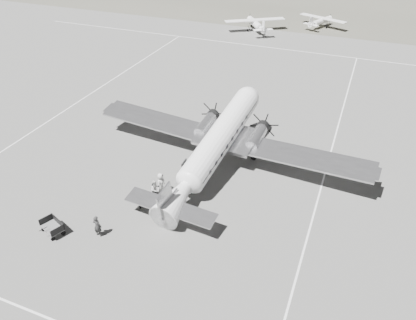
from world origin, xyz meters
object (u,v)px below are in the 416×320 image
(baggage_cart_near, at_px, (149,200))
(baggage_cart_far, at_px, (52,227))
(passenger, at_px, (161,183))
(light_plane_right, at_px, (321,22))
(ramp_agent, at_px, (155,189))
(ground_crew, at_px, (97,226))
(dc3_airliner, at_px, (216,145))
(light_plane_left, at_px, (256,25))

(baggage_cart_near, relative_size, baggage_cart_far, 0.92)
(baggage_cart_far, bearing_deg, passenger, 76.76)
(light_plane_right, bearing_deg, ramp_agent, -71.67)
(ground_crew, height_order, ramp_agent, ground_crew)
(dc3_airliner, distance_m, baggage_cart_far, 15.00)
(baggage_cart_far, height_order, ground_crew, ground_crew)
(ramp_agent, bearing_deg, baggage_cart_far, 164.99)
(baggage_cart_far, relative_size, passenger, 0.99)
(passenger, bearing_deg, light_plane_right, -5.15)
(baggage_cart_near, bearing_deg, baggage_cart_far, -156.93)
(baggage_cart_far, distance_m, passenger, 9.04)
(light_plane_right, relative_size, ground_crew, 5.15)
(light_plane_left, bearing_deg, ramp_agent, -117.08)
(baggage_cart_far, bearing_deg, dc3_airliner, 78.13)
(baggage_cart_near, height_order, ground_crew, ground_crew)
(passenger, bearing_deg, dc3_airliner, -32.08)
(light_plane_left, bearing_deg, passenger, -116.88)
(light_plane_right, distance_m, ground_crew, 62.23)
(light_plane_left, bearing_deg, dc3_airliner, -112.18)
(light_plane_left, height_order, light_plane_right, light_plane_left)
(ground_crew, bearing_deg, passenger, -105.29)
(passenger, bearing_deg, baggage_cart_near, 175.02)
(light_plane_right, bearing_deg, dc3_airliner, -68.68)
(baggage_cart_near, xyz_separation_m, ground_crew, (-1.75, -4.44, 0.43))
(light_plane_left, distance_m, passenger, 48.85)
(baggage_cart_far, bearing_deg, ground_crew, 39.39)
(ramp_agent, bearing_deg, baggage_cart_near, -161.48)
(light_plane_left, height_order, ground_crew, light_plane_left)
(baggage_cart_far, bearing_deg, baggage_cart_near, 69.27)
(dc3_airliner, xyz_separation_m, ground_crew, (-4.97, -11.30, -1.67))
(light_plane_left, xyz_separation_m, ramp_agent, (5.87, -49.32, -0.25))
(light_plane_right, xyz_separation_m, baggage_cart_near, (-4.82, -57.44, -0.50))
(ground_crew, xyz_separation_m, ramp_agent, (1.84, 5.51, -0.02))
(dc3_airliner, height_order, light_plane_left, dc3_airliner)
(ramp_agent, bearing_deg, passenger, 18.52)
(light_plane_left, relative_size, light_plane_right, 1.17)
(baggage_cart_far, height_order, passenger, passenger)
(light_plane_left, distance_m, ground_crew, 54.98)
(light_plane_left, height_order, passenger, light_plane_left)
(light_plane_right, bearing_deg, passenger, -71.67)
(light_plane_left, distance_m, light_plane_right, 12.74)
(light_plane_left, distance_m, ramp_agent, 49.67)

